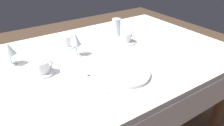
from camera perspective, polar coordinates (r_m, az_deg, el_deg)
dining_table at (r=1.39m, az=-4.41°, el=-1.69°), size 1.80×1.11×0.74m
dinner_plate at (r=1.17m, az=3.30°, el=-2.83°), size 0.28×0.28×0.02m
fork_outer at (r=1.12m, az=-4.56°, el=-4.87°), size 0.02×0.22×0.00m
dinner_knife at (r=1.27m, az=8.97°, el=-0.63°), size 0.02×0.22×0.00m
spoon_soup at (r=1.31m, az=9.01°, el=0.32°), size 0.03×0.21×0.01m
spoon_dessert at (r=1.33m, az=9.79°, el=0.73°), size 0.03×0.23×0.01m
saucer_left at (r=1.56m, az=3.57°, el=5.55°), size 0.14×0.14×0.01m
coffee_cup_left at (r=1.55m, az=3.67°, el=6.78°), size 0.10×0.08×0.06m
saucer_right at (r=1.53m, az=-11.91°, el=4.43°), size 0.12×0.12×0.01m
coffee_cup_right at (r=1.51m, az=-12.00°, el=5.82°), size 0.10×0.08×0.07m
saucer_far at (r=1.24m, az=-17.87°, el=-2.39°), size 0.13×0.13×0.01m
coffee_cup_far at (r=1.22m, az=-18.06°, el=-0.87°), size 0.10×0.08×0.06m
wine_glass_centre at (r=1.35m, az=-9.60°, el=5.95°), size 0.07×0.07×0.15m
wine_glass_left at (r=1.36m, az=-25.64°, el=3.16°), size 0.08×0.08×0.13m
drink_tumbler at (r=1.67m, az=1.17°, el=9.15°), size 0.07×0.07×0.13m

